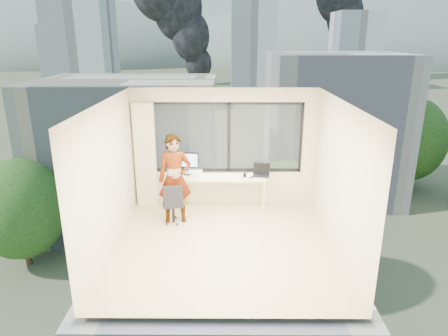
{
  "coord_description": "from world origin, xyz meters",
  "views": [
    {
      "loc": [
        0.04,
        -6.49,
        3.6
      ],
      "look_at": [
        0.0,
        1.0,
        1.15
      ],
      "focal_mm": 32.1,
      "sensor_mm": 36.0,
      "label": 1
    }
  ],
  "objects_px": {
    "desk": "(224,192)",
    "laptop": "(261,171)",
    "monitor": "(187,163)",
    "game_console": "(194,172)",
    "handbag": "(261,169)",
    "person": "(175,179)",
    "chair": "(173,202)"
  },
  "relations": [
    {
      "from": "desk",
      "to": "laptop",
      "type": "distance_m",
      "value": 0.94
    },
    {
      "from": "person",
      "to": "game_console",
      "type": "distance_m",
      "value": 0.87
    },
    {
      "from": "game_console",
      "to": "laptop",
      "type": "height_order",
      "value": "laptop"
    },
    {
      "from": "laptop",
      "to": "handbag",
      "type": "height_order",
      "value": "laptop"
    },
    {
      "from": "monitor",
      "to": "desk",
      "type": "bearing_deg",
      "value": -2.08
    },
    {
      "from": "desk",
      "to": "game_console",
      "type": "xyz_separation_m",
      "value": [
        -0.67,
        0.18,
        0.41
      ]
    },
    {
      "from": "game_console",
      "to": "person",
      "type": "bearing_deg",
      "value": -90.59
    },
    {
      "from": "chair",
      "to": "game_console",
      "type": "relative_size",
      "value": 2.78
    },
    {
      "from": "monitor",
      "to": "handbag",
      "type": "xyz_separation_m",
      "value": [
        1.6,
        0.09,
        -0.15
      ]
    },
    {
      "from": "monitor",
      "to": "chair",
      "type": "bearing_deg",
      "value": -98.34
    },
    {
      "from": "handbag",
      "to": "person",
      "type": "bearing_deg",
      "value": -149.46
    },
    {
      "from": "monitor",
      "to": "handbag",
      "type": "height_order",
      "value": "monitor"
    },
    {
      "from": "chair",
      "to": "handbag",
      "type": "relative_size",
      "value": 3.41
    },
    {
      "from": "laptop",
      "to": "handbag",
      "type": "bearing_deg",
      "value": 100.06
    },
    {
      "from": "desk",
      "to": "person",
      "type": "distance_m",
      "value": 1.28
    },
    {
      "from": "person",
      "to": "monitor",
      "type": "xyz_separation_m",
      "value": [
        0.18,
        0.75,
        0.09
      ]
    },
    {
      "from": "monitor",
      "to": "game_console",
      "type": "relative_size",
      "value": 1.59
    },
    {
      "from": "laptop",
      "to": "monitor",
      "type": "bearing_deg",
      "value": -173.38
    },
    {
      "from": "monitor",
      "to": "handbag",
      "type": "relative_size",
      "value": 1.95
    },
    {
      "from": "monitor",
      "to": "laptop",
      "type": "distance_m",
      "value": 1.61
    },
    {
      "from": "desk",
      "to": "chair",
      "type": "bearing_deg",
      "value": -144.8
    },
    {
      "from": "desk",
      "to": "chair",
      "type": "height_order",
      "value": "chair"
    },
    {
      "from": "desk",
      "to": "handbag",
      "type": "distance_m",
      "value": 0.96
    },
    {
      "from": "game_console",
      "to": "handbag",
      "type": "relative_size",
      "value": 1.22
    },
    {
      "from": "person",
      "to": "laptop",
      "type": "height_order",
      "value": "person"
    },
    {
      "from": "chair",
      "to": "handbag",
      "type": "height_order",
      "value": "handbag"
    },
    {
      "from": "game_console",
      "to": "chair",
      "type": "bearing_deg",
      "value": -91.13
    },
    {
      "from": "desk",
      "to": "game_console",
      "type": "relative_size",
      "value": 5.68
    },
    {
      "from": "person",
      "to": "laptop",
      "type": "xyz_separation_m",
      "value": [
        1.78,
        0.66,
        -0.04
      ]
    },
    {
      "from": "person",
      "to": "laptop",
      "type": "relative_size",
      "value": 4.83
    },
    {
      "from": "chair",
      "to": "game_console",
      "type": "distance_m",
      "value": 1.03
    },
    {
      "from": "desk",
      "to": "person",
      "type": "xyz_separation_m",
      "value": [
        -0.98,
        -0.63,
        0.53
      ]
    }
  ]
}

